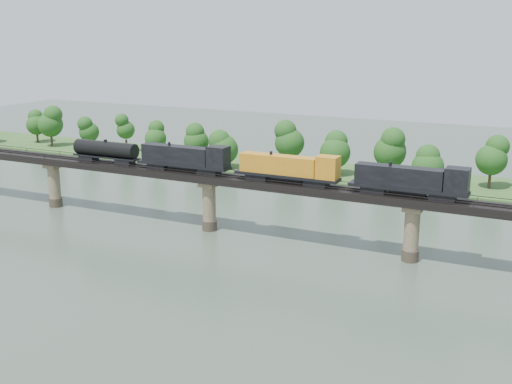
% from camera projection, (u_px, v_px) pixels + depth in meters
% --- Properties ---
extents(ground, '(400.00, 400.00, 0.00)m').
position_uv_depth(ground, '(116.00, 282.00, 101.98)').
color(ground, '#374739').
rests_on(ground, ground).
extents(far_bank, '(300.00, 24.00, 1.60)m').
position_uv_depth(far_bank, '(309.00, 172.00, 175.87)').
color(far_bank, '#2D5220').
rests_on(far_bank, ground).
extents(bridge, '(236.00, 30.00, 11.50)m').
position_uv_depth(bridge, '(209.00, 204.00, 126.77)').
color(bridge, '#473A2D').
rests_on(bridge, ground).
extents(bridge_superstructure, '(220.00, 4.90, 0.75)m').
position_uv_depth(bridge_superstructure, '(209.00, 172.00, 125.19)').
color(bridge_superstructure, black).
rests_on(bridge_superstructure, bridge).
extents(far_treeline, '(289.06, 17.54, 13.60)m').
position_uv_depth(far_treeline, '(276.00, 143.00, 173.43)').
color(far_treeline, '#382619').
rests_on(far_treeline, far_bank).
extents(freight_train, '(81.84, 3.19, 5.63)m').
position_uv_depth(freight_train, '(251.00, 165.00, 120.66)').
color(freight_train, black).
rests_on(freight_train, bridge).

